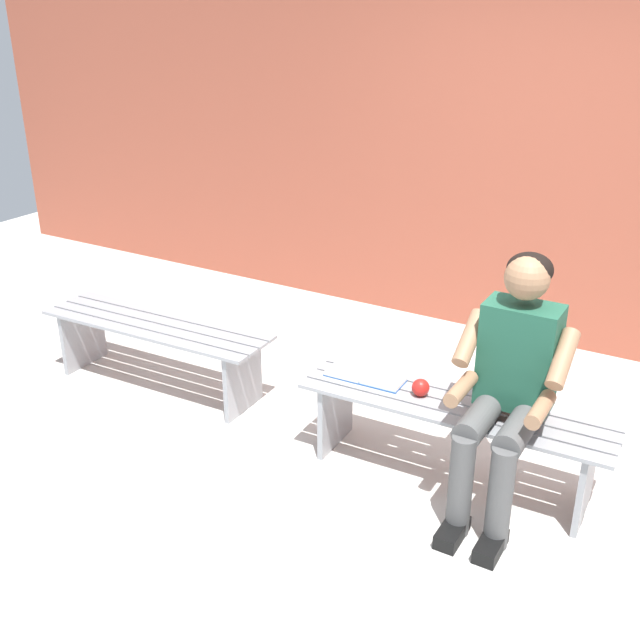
{
  "coord_description": "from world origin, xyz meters",
  "views": [
    {
      "loc": [
        -1.05,
        3.08,
        2.25
      ],
      "look_at": [
        0.68,
        0.15,
        0.78
      ],
      "focal_mm": 41.95,
      "sensor_mm": 36.0,
      "label": 1
    }
  ],
  "objects_px": {
    "bench_near": "(453,422)",
    "book_open": "(365,377)",
    "apple": "(421,388)",
    "bench_far": "(157,339)",
    "person_seated": "(509,381)"
  },
  "relations": [
    {
      "from": "bench_near",
      "to": "book_open",
      "type": "distance_m",
      "value": 0.51
    },
    {
      "from": "apple",
      "to": "book_open",
      "type": "xyz_separation_m",
      "value": [
        0.32,
        -0.02,
        -0.03
      ]
    },
    {
      "from": "bench_near",
      "to": "apple",
      "type": "bearing_deg",
      "value": 5.0
    },
    {
      "from": "bench_near",
      "to": "bench_far",
      "type": "distance_m",
      "value": 1.93
    },
    {
      "from": "bench_near",
      "to": "bench_far",
      "type": "xyz_separation_m",
      "value": [
        1.93,
        0.0,
        -0.0
      ]
    },
    {
      "from": "person_seated",
      "to": "apple",
      "type": "height_order",
      "value": "person_seated"
    },
    {
      "from": "bench_near",
      "to": "person_seated",
      "type": "bearing_deg",
      "value": 160.32
    },
    {
      "from": "bench_far",
      "to": "book_open",
      "type": "distance_m",
      "value": 1.44
    },
    {
      "from": "bench_near",
      "to": "bench_far",
      "type": "height_order",
      "value": "same"
    },
    {
      "from": "bench_near",
      "to": "person_seated",
      "type": "distance_m",
      "value": 0.46
    },
    {
      "from": "bench_far",
      "to": "person_seated",
      "type": "height_order",
      "value": "person_seated"
    },
    {
      "from": "bench_near",
      "to": "book_open",
      "type": "relative_size",
      "value": 3.74
    },
    {
      "from": "book_open",
      "to": "bench_near",
      "type": "bearing_deg",
      "value": 177.23
    },
    {
      "from": "person_seated",
      "to": "book_open",
      "type": "relative_size",
      "value": 2.97
    },
    {
      "from": "bench_near",
      "to": "book_open",
      "type": "height_order",
      "value": "book_open"
    }
  ]
}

